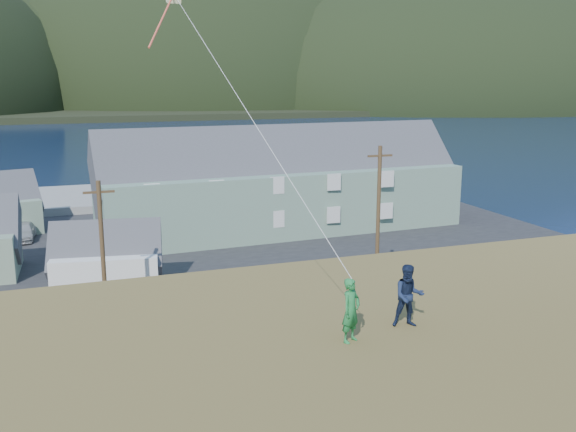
% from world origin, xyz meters
% --- Properties ---
extents(ground, '(900.00, 900.00, 0.00)m').
position_xyz_m(ground, '(0.00, 0.00, 0.00)').
color(ground, '#0A1638').
rests_on(ground, ground).
extents(grass_strip, '(110.00, 8.00, 0.10)m').
position_xyz_m(grass_strip, '(0.00, -2.00, 0.05)').
color(grass_strip, '#4C3D19').
rests_on(grass_strip, ground).
extents(waterfront_lot, '(72.00, 36.00, 0.12)m').
position_xyz_m(waterfront_lot, '(0.00, 17.00, 0.06)').
color(waterfront_lot, '#28282B').
rests_on(waterfront_lot, ground).
extents(wharf, '(26.00, 14.00, 0.90)m').
position_xyz_m(wharf, '(-6.00, 40.00, 0.45)').
color(wharf, gray).
rests_on(wharf, ground).
extents(far_shore, '(900.00, 320.00, 2.00)m').
position_xyz_m(far_shore, '(0.00, 330.00, 1.00)').
color(far_shore, black).
rests_on(far_shore, ground).
extents(far_hills, '(760.00, 265.00, 143.00)m').
position_xyz_m(far_hills, '(35.59, 279.38, 2.00)').
color(far_hills, black).
rests_on(far_hills, ground).
extents(lodge, '(32.62, 10.59, 11.33)m').
position_xyz_m(lodge, '(13.46, 20.50, 4.37)').
color(lodge, gray).
rests_on(lodge, waterfront_lot).
extents(shed_white, '(7.54, 5.59, 5.49)m').
position_xyz_m(shed_white, '(-2.57, 8.26, 2.13)').
color(shed_white, white).
rests_on(shed_white, waterfront_lot).
extents(utility_poles, '(32.64, 0.24, 9.37)m').
position_xyz_m(utility_poles, '(-2.83, 1.50, 4.54)').
color(utility_poles, '#47331E').
rests_on(utility_poles, waterfront_lot).
extents(parked_cars, '(24.11, 11.49, 1.54)m').
position_xyz_m(parked_cars, '(-9.70, 21.35, 0.84)').
color(parked_cars, silver).
rests_on(parked_cars, waterfront_lot).
extents(kite_flyer_green, '(0.69, 0.62, 1.58)m').
position_xyz_m(kite_flyer_green, '(1.49, -19.38, 7.99)').
color(kite_flyer_green, '#217939').
rests_on(kite_flyer_green, hillside).
extents(kite_flyer_navy, '(0.94, 0.82, 1.63)m').
position_xyz_m(kite_flyer_navy, '(3.29, -18.98, 8.02)').
color(kite_flyer_navy, '#16223E').
rests_on(kite_flyer_navy, hillside).
extents(kite_rig, '(1.89, 4.47, 11.48)m').
position_xyz_m(kite_rig, '(-1.06, -11.25, 15.81)').
color(kite_rig, '#F6F9BE').
rests_on(kite_rig, ground).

